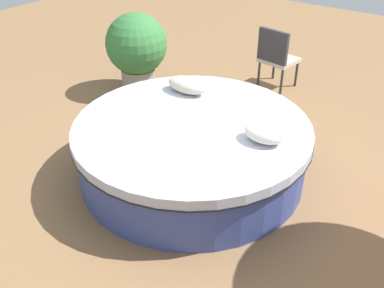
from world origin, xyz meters
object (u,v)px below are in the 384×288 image
at_px(round_bed, 192,148).
at_px(planter, 137,48).
at_px(throw_pillow_0, 264,133).
at_px(throw_pillow_1, 187,85).
at_px(patio_chair, 276,55).

distance_m(round_bed, planter, 2.45).
xyz_separation_m(throw_pillow_0, planter, (-2.82, 1.21, -0.05)).
bearing_deg(round_bed, throw_pillow_0, 9.98).
distance_m(throw_pillow_1, patio_chair, 2.08).
xyz_separation_m(throw_pillow_0, patio_chair, (-1.09, 2.53, -0.19)).
xyz_separation_m(patio_chair, planter, (-1.73, -1.32, 0.14)).
bearing_deg(throw_pillow_1, throw_pillow_0, -19.71).
xyz_separation_m(round_bed, planter, (-2.02, 1.35, 0.36)).
distance_m(throw_pillow_0, throw_pillow_1, 1.39).
height_order(throw_pillow_1, planter, planter).
xyz_separation_m(round_bed, patio_chair, (-0.29, 2.67, 0.22)).
height_order(patio_chair, planter, planter).
bearing_deg(planter, throw_pillow_0, -23.28).
distance_m(round_bed, throw_pillow_0, 0.91).
height_order(round_bed, planter, planter).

